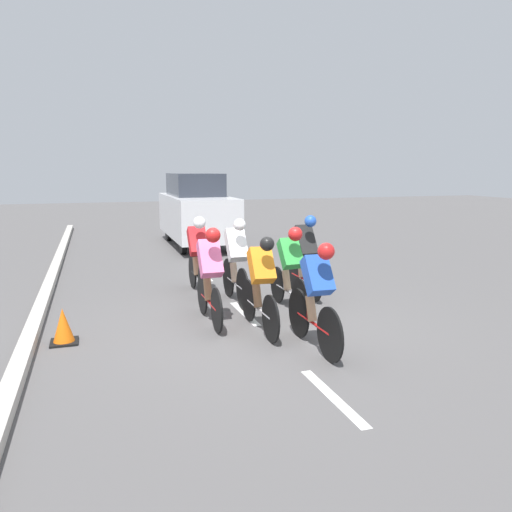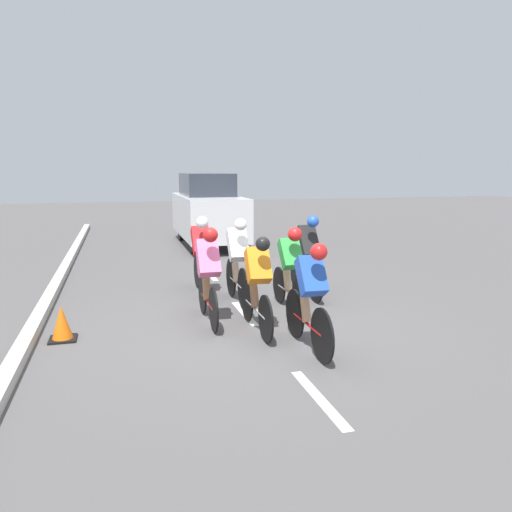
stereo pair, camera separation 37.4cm
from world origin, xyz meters
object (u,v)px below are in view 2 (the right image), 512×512
(cyclist_white, at_px, (237,260))
(support_car, at_px, (208,210))
(traffic_cone, at_px, (62,324))
(cyclist_orange, at_px, (257,282))
(cyclist_black, at_px, (308,254))
(cyclist_pink, at_px, (208,273))
(cyclist_red, at_px, (201,253))
(cyclist_blue, at_px, (310,295))
(cyclist_green, at_px, (290,266))

(cyclist_white, bearing_deg, support_car, -95.65)
(support_car, height_order, traffic_cone, support_car)
(cyclist_white, height_order, cyclist_orange, cyclist_white)
(cyclist_black, distance_m, cyclist_pink, 2.32)
(cyclist_red, bearing_deg, cyclist_white, 120.38)
(cyclist_white, bearing_deg, cyclist_blue, 98.32)
(cyclist_blue, distance_m, cyclist_orange, 1.02)
(cyclist_pink, relative_size, cyclist_green, 0.99)
(cyclist_pink, bearing_deg, cyclist_black, -151.28)
(cyclist_green, bearing_deg, cyclist_white, -45.15)
(cyclist_white, bearing_deg, cyclist_orange, 86.98)
(cyclist_black, height_order, cyclist_white, cyclist_black)
(cyclist_black, xyz_separation_m, cyclist_green, (0.63, 0.84, -0.04))
(cyclist_black, height_order, traffic_cone, cyclist_black)
(cyclist_black, xyz_separation_m, cyclist_red, (1.85, -0.74, -0.02))
(cyclist_black, distance_m, cyclist_red, 1.99)
(cyclist_white, height_order, cyclist_red, cyclist_white)
(cyclist_red, height_order, cyclist_pink, cyclist_pink)
(cyclist_green, xyz_separation_m, support_car, (0.04, -7.64, 0.33))
(cyclist_orange, xyz_separation_m, traffic_cone, (2.70, -0.39, -0.51))
(cyclist_orange, relative_size, support_car, 0.38)
(cyclist_red, relative_size, cyclist_orange, 0.97)
(traffic_cone, bearing_deg, cyclist_black, -162.15)
(cyclist_red, xyz_separation_m, traffic_cone, (2.28, 2.07, -0.55))
(cyclist_red, height_order, cyclist_green, cyclist_red)
(traffic_cone, bearing_deg, cyclist_green, -172.08)
(cyclist_pink, bearing_deg, cyclist_blue, 124.94)
(cyclist_white, xyz_separation_m, cyclist_orange, (0.08, 1.60, -0.04))
(cyclist_white, bearing_deg, traffic_cone, 23.50)
(cyclist_red, relative_size, cyclist_pink, 1.00)
(cyclist_blue, relative_size, support_car, 0.37)
(cyclist_black, distance_m, cyclist_green, 1.05)
(support_car, bearing_deg, cyclist_black, 95.58)
(cyclist_white, distance_m, cyclist_green, 1.02)
(cyclist_blue, bearing_deg, traffic_cone, -22.43)
(cyclist_pink, relative_size, support_car, 0.37)
(cyclist_pink, xyz_separation_m, cyclist_green, (-1.41, -0.27, -0.03))
(cyclist_orange, height_order, support_car, support_car)
(cyclist_blue, height_order, cyclist_red, cyclist_red)
(cyclist_white, distance_m, cyclist_red, 0.99)
(cyclist_black, distance_m, support_car, 6.83)
(cyclist_black, bearing_deg, cyclist_blue, 69.55)
(cyclist_red, relative_size, traffic_cone, 3.38)
(cyclist_blue, bearing_deg, support_car, -91.93)
(cyclist_green, bearing_deg, traffic_cone, 7.92)
(cyclist_orange, bearing_deg, cyclist_black, -129.82)
(cyclist_red, height_order, cyclist_orange, cyclist_red)
(traffic_cone, bearing_deg, cyclist_orange, 171.84)
(cyclist_blue, xyz_separation_m, cyclist_green, (-0.35, -1.79, 0.01))
(cyclist_orange, bearing_deg, support_car, -95.16)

